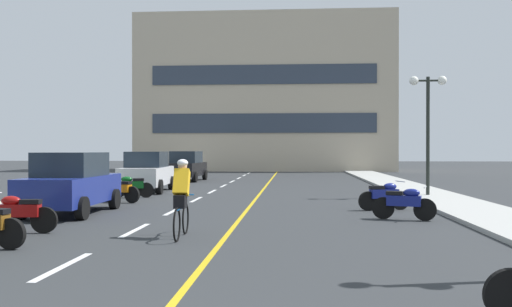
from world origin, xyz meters
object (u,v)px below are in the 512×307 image
object	(u,v)px
street_lamp_mid	(428,107)
parked_car_near	(72,183)
parked_car_far	(186,166)
motorcycle_6	(119,189)
motorcycle_7	(132,186)
motorcycle_5	(384,195)
parked_car_mid	(147,172)
motorcycle_3	(19,213)
motorcycle_4	(404,202)
cyclist_rider	(181,196)

from	to	relation	value
street_lamp_mid	parked_car_near	world-z (taller)	street_lamp_mid
parked_car_near	parked_car_far	bearing A→B (deg)	90.05
street_lamp_mid	parked_car_near	size ratio (longest dim) A/B	1.11
motorcycle_6	motorcycle_7	size ratio (longest dim) A/B	0.99
street_lamp_mid	motorcycle_5	distance (m)	6.12
parked_car_mid	motorcycle_6	xyz separation A→B (m)	(0.35, -5.00, -0.44)
parked_car_near	parked_car_mid	xyz separation A→B (m)	(-0.07, 8.54, 0.00)
parked_car_far	motorcycle_3	xyz separation A→B (m)	(0.37, -21.03, -0.44)
street_lamp_mid	motorcycle_4	xyz separation A→B (m)	(-2.31, -7.04, -3.13)
street_lamp_mid	motorcycle_3	size ratio (longest dim) A/B	2.76
motorcycle_4	parked_car_mid	bearing A→B (deg)	136.05
parked_car_far	motorcycle_5	world-z (taller)	parked_car_far
parked_car_near	parked_car_mid	world-z (taller)	same
motorcycle_6	motorcycle_7	world-z (taller)	same
motorcycle_6	motorcycle_3	bearing A→B (deg)	-89.38
cyclist_rider	motorcycle_7	bearing A→B (deg)	112.76
street_lamp_mid	parked_car_near	distance (m)	13.69
motorcycle_7	motorcycle_4	bearing A→B (deg)	-33.29
street_lamp_mid	parked_car_mid	xyz separation A→B (m)	(-11.93, 2.23, -2.68)
parked_car_mid	motorcycle_4	distance (m)	13.37
motorcycle_5	parked_car_far	bearing A→B (deg)	121.08
parked_car_far	motorcycle_4	world-z (taller)	parked_car_far
parked_car_near	motorcycle_5	size ratio (longest dim) A/B	2.56
motorcycle_5	motorcycle_6	bearing A→B (deg)	168.25
motorcycle_6	parked_car_far	bearing A→B (deg)	91.22
motorcycle_5	motorcycle_7	world-z (taller)	same
motorcycle_7	cyclist_rider	world-z (taller)	cyclist_rider
parked_car_near	parked_car_mid	size ratio (longest dim) A/B	0.99
parked_car_far	motorcycle_7	bearing A→B (deg)	-89.14
parked_car_far	motorcycle_7	world-z (taller)	parked_car_far
parked_car_far	motorcycle_5	bearing A→B (deg)	-58.92
parked_car_near	cyclist_rider	distance (m)	5.81
parked_car_near	parked_car_mid	bearing A→B (deg)	90.46
street_lamp_mid	parked_car_far	xyz separation A→B (m)	(-11.87, 10.97, -2.68)
street_lamp_mid	motorcycle_5	size ratio (longest dim) A/B	2.84
motorcycle_3	parked_car_near	bearing A→B (deg)	95.41
motorcycle_7	parked_car_mid	bearing A→B (deg)	94.25
street_lamp_mid	motorcycle_6	world-z (taller)	street_lamp_mid
motorcycle_4	motorcycle_7	world-z (taller)	same
motorcycle_3	motorcycle_7	xyz separation A→B (m)	(-0.19, 9.19, 0.00)
motorcycle_6	motorcycle_7	distance (m)	1.89
cyclist_rider	motorcycle_3	bearing A→B (deg)	175.41
motorcycle_6	motorcycle_4	bearing A→B (deg)	-24.76
street_lamp_mid	motorcycle_4	distance (m)	8.04
motorcycle_5	motorcycle_3	bearing A→B (deg)	-149.17
street_lamp_mid	motorcycle_7	distance (m)	12.14
motorcycle_3	motorcycle_5	world-z (taller)	same
motorcycle_3	cyclist_rider	bearing A→B (deg)	-4.59
parked_car_near	motorcycle_6	xyz separation A→B (m)	(0.28, 3.54, -0.44)
street_lamp_mid	parked_car_far	distance (m)	16.38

